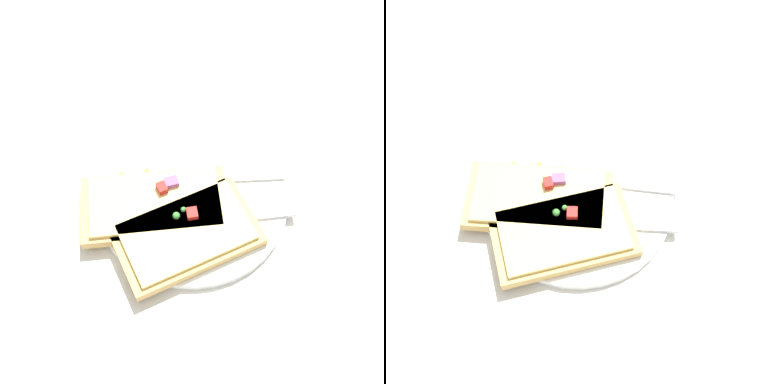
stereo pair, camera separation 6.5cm
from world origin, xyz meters
The scene contains 7 objects.
ground_plane centered at (0.00, 0.00, 0.00)m, with size 4.00×4.00×0.00m, color beige.
plate centered at (0.00, 0.00, 0.01)m, with size 0.25×0.25×0.01m.
fork centered at (-0.02, -0.01, 0.01)m, with size 0.14×0.19×0.01m.
knife centered at (0.01, 0.05, 0.01)m, with size 0.15×0.18×0.01m.
pizza_slice_main centered at (0.04, -0.03, 0.02)m, with size 0.19×0.21×0.03m.
pizza_slice_corner centered at (0.06, 0.03, 0.02)m, with size 0.20×0.18×0.03m.
crumb_scatter centered at (-0.02, -0.04, 0.02)m, with size 0.07×0.11×0.01m.
Camera 2 is at (0.26, 0.24, 0.61)m, focal length 50.00 mm.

